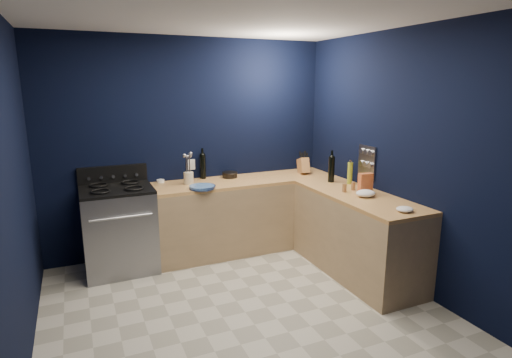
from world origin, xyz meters
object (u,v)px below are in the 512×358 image
plate_stack (202,187)px  knife_block (303,166)px  gas_range (119,230)px  utensil_crock (189,178)px  crouton_bag (365,183)px

plate_stack → knife_block: size_ratio=1.42×
plate_stack → knife_block: knife_block is taller
gas_range → plate_stack: plate_stack is taller
utensil_crock → gas_range: bearing=-175.7°
knife_block → crouton_bag: size_ratio=0.91×
utensil_crock → crouton_bag: crouton_bag is taller
utensil_crock → crouton_bag: (1.63, -1.18, 0.04)m
utensil_crock → knife_block: size_ratio=0.71×
plate_stack → knife_block: bearing=9.6°
utensil_crock → knife_block: 1.53m
plate_stack → utensil_crock: 0.30m
gas_range → crouton_bag: (2.46, -1.12, 0.55)m
gas_range → crouton_bag: size_ratio=4.19×
plate_stack → crouton_bag: bearing=-30.1°
plate_stack → crouton_bag: 1.80m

